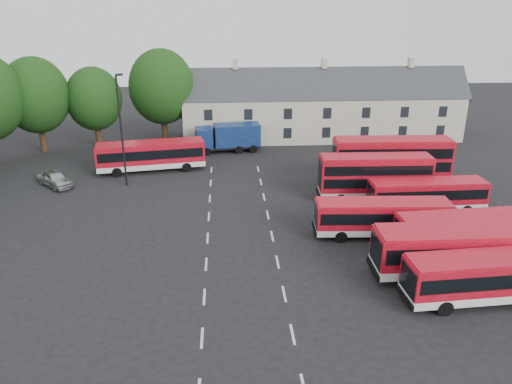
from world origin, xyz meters
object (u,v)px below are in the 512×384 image
(bus_row_a, at_px, (493,274))
(silver_car, at_px, (55,179))
(bus_dd_south, at_px, (375,174))
(box_truck, at_px, (229,137))
(lamppost, at_px, (121,128))

(bus_row_a, height_order, silver_car, bus_row_a)
(bus_dd_south, xyz_separation_m, silver_car, (-30.07, 5.06, -1.58))
(bus_row_a, relative_size, box_truck, 1.41)
(silver_car, xyz_separation_m, lamppost, (6.91, -0.17, 5.00))
(box_truck, xyz_separation_m, lamppost, (-10.18, -10.53, 3.92))
(silver_car, relative_size, lamppost, 0.41)
(bus_dd_south, bearing_deg, box_truck, 131.41)
(silver_car, bearing_deg, box_truck, -13.61)
(bus_dd_south, distance_m, lamppost, 23.91)
(silver_car, bearing_deg, lamppost, -46.21)
(box_truck, bearing_deg, silver_car, -156.18)
(bus_row_a, bearing_deg, silver_car, 142.87)
(silver_car, distance_m, lamppost, 8.53)
(bus_dd_south, height_order, silver_car, bus_dd_south)
(box_truck, relative_size, lamppost, 0.72)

